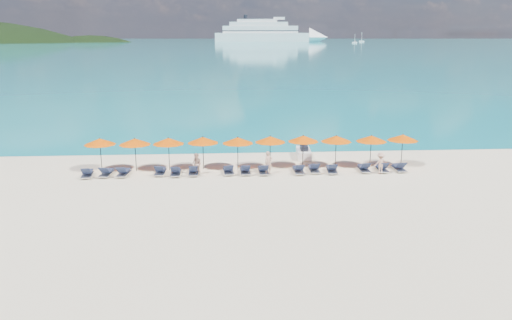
{
  "coord_description": "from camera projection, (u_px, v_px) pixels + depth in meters",
  "views": [
    {
      "loc": [
        -2.03,
        -27.53,
        8.94
      ],
      "look_at": [
        0.0,
        3.0,
        1.2
      ],
      "focal_mm": 35.0,
      "sensor_mm": 36.0,
      "label": 1
    }
  ],
  "objects": [
    {
      "name": "umbrella_9",
      "position": [
        403.0,
        138.0,
        34.36
      ],
      "size": [
        2.1,
        2.1,
        2.28
      ],
      "color": "black",
      "rests_on": "ground"
    },
    {
      "name": "lounger_8",
      "position": [
        263.0,
        170.0,
        32.85
      ],
      "size": [
        0.66,
        1.71,
        0.66
      ],
      "rotation": [
        0.0,
        0.0,
        0.02
      ],
      "color": "silver",
      "rests_on": "ground"
    },
    {
      "name": "umbrella_6",
      "position": [
        303.0,
        139.0,
        34.02
      ],
      "size": [
        2.1,
        2.1,
        2.28
      ],
      "color": "black",
      "rests_on": "ground"
    },
    {
      "name": "umbrella_7",
      "position": [
        336.0,
        139.0,
        33.99
      ],
      "size": [
        2.1,
        2.1,
        2.28
      ],
      "color": "black",
      "rests_on": "ground"
    },
    {
      "name": "cruise_ship",
      "position": [
        272.0,
        33.0,
        602.56
      ],
      "size": [
        137.3,
        41.8,
        37.75
      ],
      "rotation": [
        0.0,
        0.0,
        -0.15
      ],
      "color": "white",
      "rests_on": "ground"
    },
    {
      "name": "lounger_10",
      "position": [
        314.0,
        168.0,
        33.25
      ],
      "size": [
        0.66,
        1.71,
        0.66
      ],
      "rotation": [
        0.0,
        0.0,
        -0.02
      ],
      "color": "silver",
      "rests_on": "ground"
    },
    {
      "name": "lounger_14",
      "position": [
        399.0,
        167.0,
        33.55
      ],
      "size": [
        0.63,
        1.7,
        0.66
      ],
      "rotation": [
        0.0,
        0.0,
        0.0
      ],
      "color": "silver",
      "rests_on": "ground"
    },
    {
      "name": "ground",
      "position": [
        259.0,
        193.0,
        28.96
      ],
      "size": [
        1400.0,
        1400.0,
        0.0
      ],
      "primitive_type": "plane",
      "color": "beige"
    },
    {
      "name": "lounger_1",
      "position": [
        107.0,
        172.0,
        32.33
      ],
      "size": [
        0.78,
        1.75,
        0.66
      ],
      "rotation": [
        0.0,
        0.0,
        -0.1
      ],
      "color": "silver",
      "rests_on": "ground"
    },
    {
      "name": "beachgoer_a",
      "position": [
        268.0,
        163.0,
        32.61
      ],
      "size": [
        0.65,
        0.55,
        1.52
      ],
      "primitive_type": "imported",
      "rotation": [
        0.0,
        0.0,
        0.4
      ],
      "color": "tan",
      "rests_on": "ground"
    },
    {
      "name": "lounger_7",
      "position": [
        245.0,
        170.0,
        32.84
      ],
      "size": [
        0.67,
        1.72,
        0.66
      ],
      "rotation": [
        0.0,
        0.0,
        0.03
      ],
      "color": "silver",
      "rests_on": "ground"
    },
    {
      "name": "umbrella_8",
      "position": [
        371.0,
        139.0,
        34.04
      ],
      "size": [
        2.1,
        2.1,
        2.28
      ],
      "color": "black",
      "rests_on": "ground"
    },
    {
      "name": "beachgoer_b",
      "position": [
        197.0,
        164.0,
        32.45
      ],
      "size": [
        0.8,
        0.74,
        1.44
      ],
      "primitive_type": "imported",
      "rotation": [
        0.0,
        0.0,
        -0.64
      ],
      "color": "tan",
      "rests_on": "ground"
    },
    {
      "name": "lounger_0",
      "position": [
        87.0,
        173.0,
        32.11
      ],
      "size": [
        0.79,
        1.76,
        0.66
      ],
      "rotation": [
        0.0,
        0.0,
        0.1
      ],
      "color": "silver",
      "rests_on": "ground"
    },
    {
      "name": "sailboat_far",
      "position": [
        362.0,
        41.0,
        579.32
      ],
      "size": [
        6.09,
        2.03,
        11.17
      ],
      "color": "white",
      "rests_on": "ground"
    },
    {
      "name": "lounger_11",
      "position": [
        332.0,
        169.0,
        33.09
      ],
      "size": [
        0.78,
        1.75,
        0.66
      ],
      "rotation": [
        0.0,
        0.0,
        -0.09
      ],
      "color": "silver",
      "rests_on": "ground"
    },
    {
      "name": "umbrella_5",
      "position": [
        270.0,
        139.0,
        33.79
      ],
      "size": [
        2.1,
        2.1,
        2.28
      ],
      "color": "black",
      "rests_on": "ground"
    },
    {
      "name": "umbrella_1",
      "position": [
        135.0,
        142.0,
        33.07
      ],
      "size": [
        2.1,
        2.1,
        2.28
      ],
      "color": "black",
      "rests_on": "ground"
    },
    {
      "name": "sea",
      "position": [
        223.0,
        41.0,
        667.39
      ],
      "size": [
        1600.0,
        1300.0,
        0.01
      ],
      "primitive_type": "cube",
      "color": "#1FA9B2",
      "rests_on": "ground"
    },
    {
      "name": "umbrella_3",
      "position": [
        203.0,
        140.0,
        33.57
      ],
      "size": [
        2.1,
        2.1,
        2.28
      ],
      "color": "black",
      "rests_on": "ground"
    },
    {
      "name": "lounger_3",
      "position": [
        160.0,
        171.0,
        32.65
      ],
      "size": [
        0.66,
        1.71,
        0.66
      ],
      "rotation": [
        0.0,
        0.0,
        -0.02
      ],
      "color": "silver",
      "rests_on": "ground"
    },
    {
      "name": "lounger_6",
      "position": [
        228.0,
        170.0,
        32.85
      ],
      "size": [
        0.74,
        1.74,
        0.66
      ],
      "rotation": [
        0.0,
        0.0,
        0.07
      ],
      "color": "silver",
      "rests_on": "ground"
    },
    {
      "name": "lounger_4",
      "position": [
        176.0,
        172.0,
        32.48
      ],
      "size": [
        0.67,
        1.72,
        0.66
      ],
      "rotation": [
        0.0,
        0.0,
        0.03
      ],
      "color": "silver",
      "rests_on": "ground"
    },
    {
      "name": "sailboat_near",
      "position": [
        355.0,
        42.0,
        509.4
      ],
      "size": [
        5.11,
        1.7,
        9.37
      ],
      "color": "white",
      "rests_on": "ground"
    },
    {
      "name": "jetski",
      "position": [
        304.0,
        153.0,
        37.12
      ],
      "size": [
        1.16,
        2.65,
        0.92
      ],
      "rotation": [
        0.0,
        0.0,
        -0.08
      ],
      "color": "white",
      "rests_on": "ground"
    },
    {
      "name": "umbrella_4",
      "position": [
        238.0,
        140.0,
        33.45
      ],
      "size": [
        2.1,
        2.1,
        2.28
      ],
      "color": "black",
      "rests_on": "ground"
    },
    {
      "name": "umbrella_0",
      "position": [
        100.0,
        142.0,
        33.07
      ],
      "size": [
        2.1,
        2.1,
        2.28
      ],
      "color": "black",
      "rests_on": "ground"
    },
    {
      "name": "lounger_12",
      "position": [
        364.0,
        168.0,
        33.4
      ],
      "size": [
        0.71,
        1.73,
        0.66
      ],
      "rotation": [
        0.0,
        0.0,
        -0.05
      ],
      "color": "silver",
      "rests_on": "ground"
    },
    {
      "name": "umbrella_2",
      "position": [
        168.0,
        141.0,
        33.24
      ],
      "size": [
        2.1,
        2.1,
        2.28
      ],
      "color": "black",
      "rests_on": "ground"
    },
    {
      "name": "lounger_9",
      "position": [
        298.0,
        170.0,
        32.98
      ],
      "size": [
        0.67,
        1.72,
        0.66
      ],
      "rotation": [
        0.0,
        0.0,
        0.03
      ],
      "color": "silver",
      "rests_on": "ground"
    },
    {
      "name": "lounger_13",
      "position": [
        382.0,
        168.0,
        33.43
      ],
      "size": [
        0.65,
        1.71,
        0.66
      ],
      "rotation": [
        0.0,
        0.0,
        -0.02
      ],
      "color": "silver",
      "rests_on": "ground"
    },
    {
      "name": "beachgoer_c",
      "position": [
        381.0,
        163.0,
        32.71
      ],
      "size": [
        0.99,
        0.6,
        1.43
      ],
      "primitive_type": "imported",
      "rotation": [
        0.0,
        0.0,
        3.34
      ],
      "color": "tan",
      "rests_on": "ground"
    },
    {
      "name": "lounger_5",
      "position": [
        194.0,
        171.0,
        32.61
      ],
      "size": [
        0.66,
        1.72,
        0.66
      ],
      "rotation": [
        0.0,
        0.0,
        0.03
      ],
      "color": "silver",
      "rests_on": "ground"
    },
    {
      "name": "headland_small",
      "position": [
        93.0,
        74.0,
        569.58
      ],
      "size": [
        162.0,
        126.0,
        85.5
      ],
      "color": "black",
      "rests_on": "ground"
    },
    {
      "name": "lounger_2",
      "position": [
        124.0,
        172.0,
        32.35
      ],
      "size": [
        0.79,
        1.75,
        0.66
      ],
      "rotation": [
        0.0,
        0.0,
        -0.1
      ],
      "color": "silver",
      "rests_on": "ground"
    }
  ]
}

